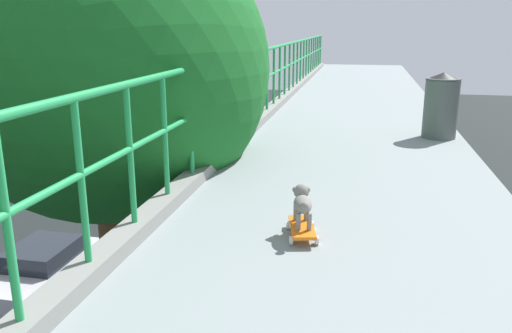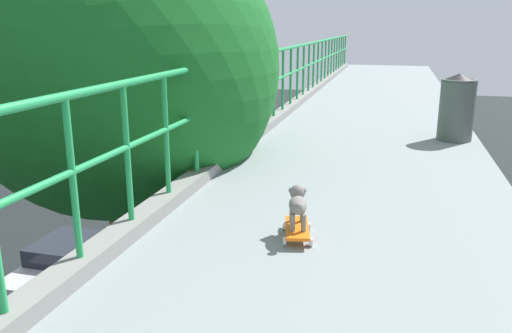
{
  "view_description": "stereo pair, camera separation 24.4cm",
  "coord_description": "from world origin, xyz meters",
  "views": [
    {
      "loc": [
        1.36,
        -1.66,
        7.61
      ],
      "look_at": [
        0.51,
        2.49,
        6.45
      ],
      "focal_mm": 36.4,
      "sensor_mm": 36.0,
      "label": 1
    },
    {
      "loc": [
        1.6,
        -1.6,
        7.61
      ],
      "look_at": [
        0.51,
        2.49,
        6.45
      ],
      "focal_mm": 36.4,
      "sensor_mm": 36.0,
      "label": 2
    }
  ],
  "objects": [
    {
      "name": "toy_skateboard",
      "position": [
        0.97,
        1.93,
        6.15
      ],
      "size": [
        0.28,
        0.47,
        0.09
      ],
      "color": "orange",
      "rests_on": "overpass_deck"
    },
    {
      "name": "small_dog",
      "position": [
        0.96,
        1.96,
        6.34
      ],
      "size": [
        0.19,
        0.36,
        0.28
      ],
      "color": "slate",
      "rests_on": "toy_skateboard"
    },
    {
      "name": "city_bus",
      "position": [
        -8.07,
        23.63,
        1.89
      ],
      "size": [
        2.51,
        10.68,
        3.34
      ],
      "color": "beige",
      "rests_on": "ground"
    },
    {
      "name": "roadside_tree_mid",
      "position": [
        -1.65,
        4.13,
        6.98
      ],
      "size": [
        3.89,
        3.89,
        8.94
      ],
      "color": "brown",
      "rests_on": "ground"
    },
    {
      "name": "car_silver_sixth",
      "position": [
        -7.62,
        10.69,
        0.68
      ],
      "size": [
        1.87,
        4.15,
        1.38
      ],
      "color": "#B4B3B9",
      "rests_on": "ground"
    },
    {
      "name": "litter_bin",
      "position": [
        2.42,
        5.81,
        6.54
      ],
      "size": [
        0.47,
        0.47,
        0.9
      ],
      "color": "#4D5552",
      "rests_on": "overpass_deck"
    }
  ]
}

